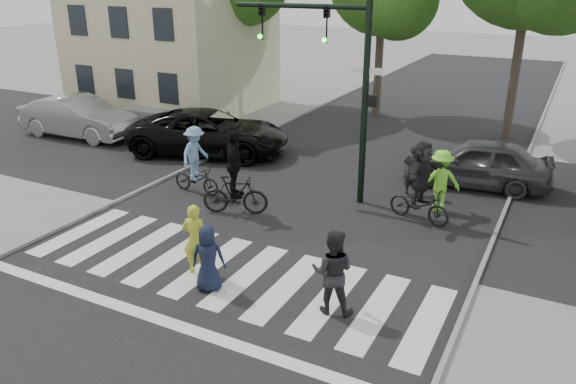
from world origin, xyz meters
name	(u,v)px	position (x,y,z in m)	size (l,w,h in m)	color
ground	(201,292)	(0.00, 0.00, 0.00)	(120.00, 120.00, 0.00)	gray
road_stem	(305,209)	(0.00, 5.00, 0.01)	(10.00, 70.00, 0.01)	black
road_cross	(345,177)	(0.00, 8.00, 0.01)	(70.00, 10.00, 0.01)	black
curb_left	(164,179)	(-5.05, 5.00, 0.05)	(0.10, 70.00, 0.10)	gray
curb_right	(491,245)	(5.05, 5.00, 0.05)	(0.10, 70.00, 0.10)	gray
crosswalk	(219,277)	(0.00, 0.66, 0.01)	(10.00, 3.85, 0.01)	silver
traffic_signal	(337,65)	(0.35, 6.20, 3.90)	(4.45, 0.29, 6.00)	black
house	(172,28)	(-11.49, 13.98, 3.80)	(8.40, 8.10, 8.82)	beige
pedestrian_woman	(195,239)	(-0.54, 0.64, 0.82)	(0.60, 0.39, 1.64)	gold
pedestrian_child	(208,258)	(0.10, 0.19, 0.73)	(0.71, 0.46, 1.45)	#141B31
pedestrian_adult	(333,272)	(2.71, 0.61, 0.87)	(0.85, 0.66, 1.74)	black
cyclist_left	(196,165)	(-3.47, 4.66, 0.90)	(1.66, 1.09, 2.07)	black
cyclist_mid	(235,180)	(-1.59, 3.86, 0.97)	(1.87, 1.19, 2.37)	black
cyclist_right	(421,186)	(3.05, 5.71, 0.99)	(1.84, 1.70, 2.21)	black
car_suv	(209,133)	(-5.43, 8.12, 0.81)	(2.67, 5.79, 1.61)	black
car_silver	(79,117)	(-11.45, 7.62, 0.83)	(1.75, 5.01, 1.65)	#95959A
car_grey	(477,163)	(3.91, 9.18, 0.75)	(1.77, 4.41, 1.50)	#393A3E
bystander_hivis	(440,181)	(3.34, 6.68, 0.88)	(1.14, 0.65, 1.76)	#88FA37
bystander_dark	(413,169)	(2.32, 7.54, 0.78)	(0.57, 0.38, 1.57)	black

